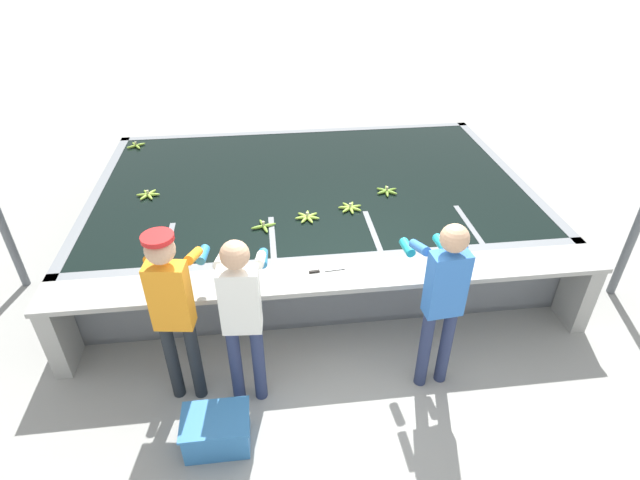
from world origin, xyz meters
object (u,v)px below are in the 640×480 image
at_px(banana_bunch_floating_4, 387,191).
at_px(worker_2, 443,293).
at_px(banana_bunch_floating_3, 136,146).
at_px(banana_bunch_floating_0, 350,208).
at_px(crate, 217,431).
at_px(worker_1, 242,309).
at_px(knife_0, 322,271).
at_px(banana_bunch_floating_1, 307,217).
at_px(worker_0, 173,303).
at_px(banana_bunch_floating_2, 148,195).
at_px(banana_bunch_floating_5, 264,226).

bearing_deg(banana_bunch_floating_4, worker_2, -91.17).
bearing_deg(banana_bunch_floating_3, banana_bunch_floating_0, -37.78).
relative_size(banana_bunch_floating_0, crate, 0.51).
distance_m(worker_1, banana_bunch_floating_3, 4.26).
relative_size(worker_2, banana_bunch_floating_3, 6.70).
bearing_deg(knife_0, banana_bunch_floating_1, 92.17).
bearing_deg(banana_bunch_floating_4, worker_0, -137.79).
height_order(worker_2, banana_bunch_floating_4, worker_2).
bearing_deg(banana_bunch_floating_1, banana_bunch_floating_4, 25.87).
distance_m(banana_bunch_floating_0, banana_bunch_floating_1, 0.53).
bearing_deg(banana_bunch_floating_3, banana_bunch_floating_2, -74.84).
relative_size(banana_bunch_floating_2, crate, 0.51).
bearing_deg(banana_bunch_floating_0, worker_2, -75.56).
height_order(banana_bunch_floating_5, knife_0, banana_bunch_floating_5).
relative_size(banana_bunch_floating_1, banana_bunch_floating_4, 0.99).
xyz_separation_m(banana_bunch_floating_2, crate, (0.89, -2.89, -0.69)).
height_order(banana_bunch_floating_0, banana_bunch_floating_5, same).
bearing_deg(banana_bunch_floating_0, banana_bunch_floating_3, 142.22).
xyz_separation_m(worker_0, banana_bunch_floating_4, (2.27, 2.06, -0.21)).
bearing_deg(banana_bunch_floating_1, banana_bunch_floating_0, 16.20).
xyz_separation_m(banana_bunch_floating_0, knife_0, (-0.47, -1.15, -0.01)).
bearing_deg(banana_bunch_floating_0, knife_0, -112.42).
distance_m(worker_0, banana_bunch_floating_5, 1.63).
relative_size(banana_bunch_floating_3, knife_0, 0.73).
height_order(banana_bunch_floating_3, banana_bunch_floating_5, same).
bearing_deg(worker_0, banana_bunch_floating_1, 51.44).
bearing_deg(banana_bunch_floating_1, banana_bunch_floating_2, 157.99).
distance_m(banana_bunch_floating_5, knife_0, 1.01).
bearing_deg(banana_bunch_floating_3, worker_2, -50.72).
distance_m(worker_2, banana_bunch_floating_0, 1.89).
bearing_deg(banana_bunch_floating_5, worker_1, -97.75).
bearing_deg(banana_bunch_floating_3, crate, -73.62).
bearing_deg(crate, banana_bunch_floating_0, 57.20).
bearing_deg(worker_1, banana_bunch_floating_5, 82.25).
height_order(knife_0, crate, knife_0).
distance_m(banana_bunch_floating_4, banana_bunch_floating_5, 1.64).
bearing_deg(banana_bunch_floating_2, worker_1, -64.27).
bearing_deg(banana_bunch_floating_4, banana_bunch_floating_1, -154.13).
xyz_separation_m(worker_0, knife_0, (1.28, 0.56, -0.21)).
relative_size(knife_0, crate, 0.64).
bearing_deg(banana_bunch_floating_2, banana_bunch_floating_3, 105.16).
relative_size(worker_0, banana_bunch_floating_1, 6.21).
height_order(banana_bunch_floating_2, banana_bunch_floating_3, same).
distance_m(worker_2, knife_0, 1.17).
bearing_deg(banana_bunch_floating_2, banana_bunch_floating_5, -32.98).
xyz_separation_m(worker_2, crate, (-1.95, -0.47, -0.88)).
bearing_deg(knife_0, worker_2, -35.54).
xyz_separation_m(banana_bunch_floating_2, knife_0, (1.89, -1.75, -0.01)).
xyz_separation_m(banana_bunch_floating_1, banana_bunch_floating_4, (1.02, 0.50, 0.00)).
height_order(banana_bunch_floating_4, banana_bunch_floating_5, same).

